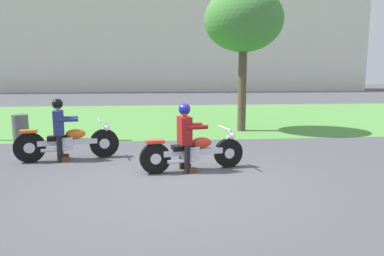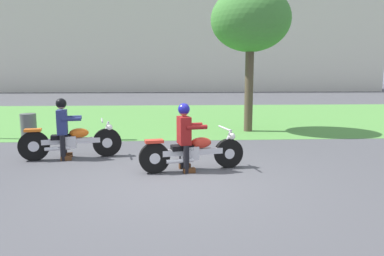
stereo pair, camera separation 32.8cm
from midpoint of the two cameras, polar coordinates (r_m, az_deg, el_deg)
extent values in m
plane|color=#4C4C51|center=(6.66, -3.51, -8.47)|extent=(120.00, 120.00, 0.00)
cube|color=#549342|center=(16.45, -4.93, 1.83)|extent=(60.00, 12.00, 0.01)
cube|color=silver|center=(42.99, -4.21, 14.52)|extent=(45.11, 8.00, 12.67)
cylinder|color=black|center=(7.53, 4.64, -4.03)|extent=(0.63, 0.25, 0.62)
cylinder|color=silver|center=(7.53, 4.64, -4.03)|extent=(0.24, 0.18, 0.22)
cylinder|color=black|center=(7.09, -7.28, -4.88)|extent=(0.63, 0.25, 0.62)
cylinder|color=silver|center=(7.09, -7.28, -4.88)|extent=(0.24, 0.18, 0.22)
cube|color=silver|center=(7.26, -1.14, -3.85)|extent=(1.27, 0.40, 0.12)
cube|color=silver|center=(7.25, -1.52, -4.03)|extent=(0.36, 0.30, 0.28)
ellipsoid|color=red|center=(7.27, 0.22, -2.37)|extent=(0.48, 0.33, 0.22)
cube|color=black|center=(7.18, -2.82, -3.18)|extent=(0.48, 0.33, 0.10)
cube|color=red|center=(7.02, -7.33, -2.19)|extent=(0.39, 0.27, 0.06)
cylinder|color=silver|center=(7.46, 4.31, -2.18)|extent=(0.26, 0.10, 0.53)
cylinder|color=silver|center=(7.40, 3.97, 0.00)|extent=(0.17, 0.65, 0.04)
sphere|color=white|center=(7.49, 5.10, -1.30)|extent=(0.16, 0.16, 0.16)
cylinder|color=silver|center=(7.08, -3.14, -5.35)|extent=(0.55, 0.19, 0.08)
cylinder|color=black|center=(7.40, -2.88, -4.47)|extent=(0.12, 0.12, 0.56)
cube|color=#593319|center=(7.47, -2.42, -6.16)|extent=(0.26, 0.15, 0.10)
cylinder|color=black|center=(7.06, -2.11, -5.11)|extent=(0.12, 0.12, 0.56)
cube|color=#593319|center=(7.14, -1.63, -6.86)|extent=(0.26, 0.15, 0.10)
cube|color=maroon|center=(7.12, -2.53, -0.41)|extent=(0.30, 0.42, 0.56)
cylinder|color=maroon|center=(7.33, -1.24, 0.50)|extent=(0.43, 0.18, 0.09)
cylinder|color=maroon|center=(7.01, -0.43, 0.12)|extent=(0.43, 0.18, 0.09)
sphere|color=#996B4C|center=(7.07, -2.56, 2.80)|extent=(0.20, 0.20, 0.20)
sphere|color=navy|center=(7.07, -2.56, 3.04)|extent=(0.24, 0.24, 0.24)
cylinder|color=black|center=(8.70, -15.00, -2.38)|extent=(0.69, 0.26, 0.68)
cylinder|color=silver|center=(8.70, -15.00, -2.38)|extent=(0.26, 0.19, 0.24)
cylinder|color=black|center=(8.77, -25.68, -2.86)|extent=(0.69, 0.26, 0.68)
cylinder|color=silver|center=(8.77, -25.68, -2.86)|extent=(0.26, 0.19, 0.24)
cube|color=silver|center=(8.68, -20.39, -2.11)|extent=(1.30, 0.41, 0.12)
cube|color=silver|center=(8.69, -20.71, -2.26)|extent=(0.36, 0.30, 0.28)
ellipsoid|color=orange|center=(8.65, -19.26, -0.89)|extent=(0.48, 0.33, 0.22)
cube|color=black|center=(8.68, -21.87, -1.53)|extent=(0.48, 0.33, 0.10)
cube|color=orange|center=(8.71, -25.84, -0.48)|extent=(0.39, 0.27, 0.06)
cylinder|color=silver|center=(8.65, -15.39, -0.77)|extent=(0.26, 0.10, 0.53)
cylinder|color=silver|center=(8.61, -15.80, 1.12)|extent=(0.17, 0.65, 0.04)
sphere|color=white|center=(8.64, -14.70, -0.02)|extent=(0.16, 0.16, 0.16)
cylinder|color=silver|center=(8.59, -22.38, -3.29)|extent=(0.55, 0.19, 0.08)
cylinder|color=black|center=(8.89, -21.46, -2.74)|extent=(0.12, 0.12, 0.59)
cube|color=#593319|center=(8.94, -20.99, -4.26)|extent=(0.26, 0.15, 0.10)
cylinder|color=black|center=(8.54, -21.60, -3.20)|extent=(0.12, 0.12, 0.59)
cube|color=#593319|center=(8.59, -21.11, -4.78)|extent=(0.26, 0.15, 0.10)
cube|color=navy|center=(8.62, -21.74, 0.77)|extent=(0.30, 0.42, 0.56)
cylinder|color=navy|center=(8.77, -20.27, 1.50)|extent=(0.43, 0.18, 0.09)
cylinder|color=navy|center=(8.43, -20.35, 1.23)|extent=(0.43, 0.18, 0.09)
sphere|color=tan|center=(8.58, -21.89, 3.42)|extent=(0.20, 0.20, 0.20)
sphere|color=black|center=(8.58, -21.90, 3.62)|extent=(0.24, 0.24, 0.24)
cylinder|color=brown|center=(12.32, 7.32, 6.07)|extent=(0.29, 0.29, 2.83)
ellipsoid|color=#428438|center=(12.44, 7.54, 16.91)|extent=(2.65, 2.65, 2.12)
cylinder|color=#595E5B|center=(11.53, -26.65, -0.02)|extent=(0.45, 0.45, 0.80)
camera|label=1|loc=(0.16, -91.28, -0.20)|focal=33.09mm
camera|label=2|loc=(0.16, 88.72, 0.20)|focal=33.09mm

